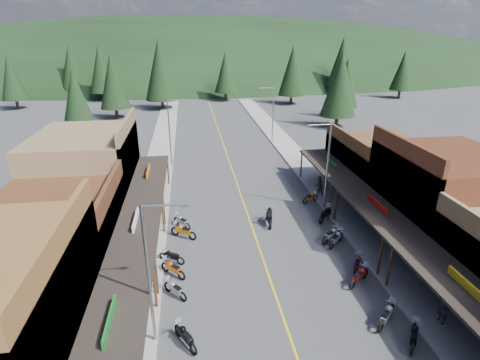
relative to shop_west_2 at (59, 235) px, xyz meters
name	(u,v)px	position (x,y,z in m)	size (l,w,h in m)	color
ground	(265,265)	(13.75, -1.70, -2.53)	(220.00, 220.00, 0.00)	#38383A
centerline	(232,168)	(13.75, 18.30, -2.53)	(0.15, 90.00, 0.01)	gold
sidewalk_west	(157,171)	(5.05, 18.30, -2.46)	(3.40, 94.00, 0.15)	gray
sidewalk_east	(302,164)	(22.45, 18.30, -2.46)	(3.40, 94.00, 0.15)	gray
shop_west_2	(59,235)	(0.00, 0.00, 0.00)	(10.90, 9.00, 6.20)	#3F2111
shop_west_3	(90,172)	(-0.03, 9.60, 0.99)	(10.90, 10.20, 8.20)	brown
shop_east_2	(441,198)	(27.54, 0.00, 0.99)	(10.90, 9.00, 8.20)	#562B19
shop_east_3	(378,168)	(27.51, 9.60, 0.00)	(10.90, 10.20, 6.20)	#4C2D16
streetlight_0	(151,271)	(6.80, -7.70, 1.93)	(2.16, 0.18, 8.00)	gray
streetlight_1	(171,130)	(6.80, 20.30, 1.93)	(2.16, 0.18, 8.00)	gray
streetlight_2	(326,163)	(20.71, 6.30, 1.93)	(2.16, 0.18, 8.00)	gray
streetlight_3	(272,113)	(20.71, 28.30, 1.93)	(2.16, 0.18, 8.00)	gray
ridge_hill	(198,71)	(13.75, 133.30, -2.53)	(310.00, 140.00, 60.00)	black
pine_0	(11,77)	(-26.25, 60.30, 3.95)	(5.04, 5.04, 11.00)	black
pine_1	(101,69)	(-10.25, 68.30, 4.70)	(5.88, 5.88, 12.50)	black
pine_2	(160,69)	(3.75, 56.30, 5.46)	(6.72, 6.72, 14.00)	black
pine_3	(225,72)	(17.75, 64.30, 3.95)	(5.04, 5.04, 11.00)	black
pine_4	(292,70)	(31.75, 58.30, 4.70)	(5.88, 5.88, 12.50)	black
pine_5	(342,62)	(47.75, 70.30, 5.46)	(6.72, 6.72, 14.00)	black
pine_6	(403,71)	(59.75, 62.30, 3.95)	(5.04, 5.04, 11.00)	black
pine_7	(71,67)	(-18.25, 74.30, 4.70)	(5.88, 5.88, 12.50)	black
pine_8	(75,95)	(-8.25, 38.30, 3.44)	(4.48, 4.48, 10.00)	black
pine_9	(346,83)	(37.75, 43.30, 3.85)	(4.93, 4.93, 10.80)	black
pine_10	(113,81)	(-4.25, 48.30, 4.25)	(5.38, 5.38, 11.60)	black
pine_11	(340,84)	(33.75, 36.30, 4.65)	(5.82, 5.82, 12.40)	black
bike_west_5	(185,336)	(8.24, -8.13, -1.92)	(0.71, 2.14, 1.22)	black
bike_west_6	(175,289)	(7.62, -4.16, -1.96)	(0.67, 2.00, 1.14)	gray
bike_west_7	(173,268)	(7.44, -2.03, -1.92)	(0.72, 2.16, 1.23)	#BE600D
bike_west_8	(172,256)	(7.30, -0.51, -1.97)	(0.66, 1.98, 1.13)	black
bike_west_9	(183,231)	(8.12, 2.84, -1.88)	(0.76, 2.29, 1.31)	#C0780D
bike_west_10	(182,221)	(7.99, 4.60, -1.94)	(0.69, 2.07, 1.18)	gray
bike_east_4	(414,335)	(19.96, -9.70, -1.92)	(0.71, 2.14, 1.22)	black
bike_east_5	(387,314)	(19.30, -8.12, -1.90)	(0.74, 2.23, 1.27)	gray
bike_east_6	(359,275)	(19.33, -4.54, -1.90)	(0.74, 2.22, 1.27)	maroon
bike_east_7	(357,263)	(19.84, -3.12, -1.96)	(0.67, 2.00, 1.14)	maroon
bike_east_8	(336,238)	(19.63, 0.17, -1.92)	(0.72, 2.16, 1.23)	gray
bike_east_9	(331,234)	(19.46, 0.76, -1.92)	(0.72, 2.15, 1.23)	#98989D
bike_east_10	(325,213)	(20.21, 4.19, -1.89)	(0.75, 2.25, 1.29)	black
bike_east_11	(310,197)	(20.06, 7.85, -1.99)	(0.63, 1.89, 1.08)	#BB6F0D
rider_on_bike	(269,217)	(15.21, 4.06, -1.84)	(0.88, 2.31, 1.74)	black
pedestrian_east_a	(444,309)	(22.31, -8.59, -1.49)	(0.65, 0.43, 1.78)	#241F2E
pedestrian_east_b	(319,185)	(21.36, 9.39, -1.47)	(0.89, 0.51, 1.84)	brown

